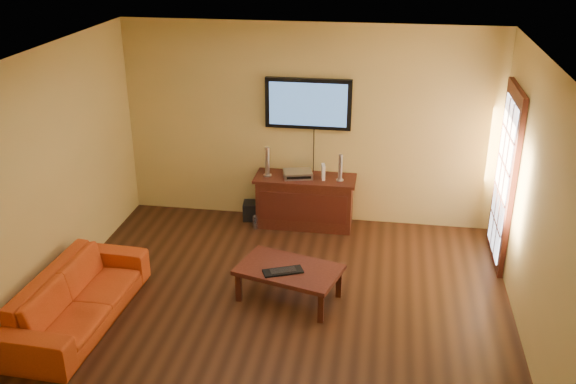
% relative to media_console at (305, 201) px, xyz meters
% --- Properties ---
extents(ground_plane, '(5.00, 5.00, 0.00)m').
position_rel_media_console_xyz_m(ground_plane, '(-0.00, -2.24, -0.35)').
color(ground_plane, black).
rests_on(ground_plane, ground).
extents(room_walls, '(5.00, 5.00, 5.00)m').
position_rel_media_console_xyz_m(room_walls, '(-0.00, -1.61, 1.33)').
color(room_walls, tan).
rests_on(room_walls, ground).
extents(french_door, '(0.07, 1.02, 2.22)m').
position_rel_media_console_xyz_m(french_door, '(2.45, -0.54, 0.70)').
color(french_door, '#39140C').
rests_on(french_door, ground).
extents(media_console, '(1.35, 0.52, 0.70)m').
position_rel_media_console_xyz_m(media_console, '(0.00, 0.00, 0.00)').
color(media_console, '#39140C').
rests_on(media_console, ground).
extents(television, '(1.14, 0.08, 0.67)m').
position_rel_media_console_xyz_m(television, '(0.00, 0.22, 1.30)').
color(television, black).
rests_on(television, ground).
extents(coffee_table, '(1.23, 0.92, 0.39)m').
position_rel_media_console_xyz_m(coffee_table, '(0.08, -1.87, -0.01)').
color(coffee_table, '#39140C').
rests_on(coffee_table, ground).
extents(sofa, '(0.64, 1.95, 0.76)m').
position_rel_media_console_xyz_m(sofa, '(-2.01, -2.64, 0.02)').
color(sofa, '#C84516').
rests_on(sofa, ground).
extents(speaker_left, '(0.11, 0.11, 0.40)m').
position_rel_media_console_xyz_m(speaker_left, '(-0.51, -0.02, 0.53)').
color(speaker_left, silver).
rests_on(speaker_left, media_console).
extents(speaker_right, '(0.10, 0.10, 0.36)m').
position_rel_media_console_xyz_m(speaker_right, '(0.47, -0.03, 0.51)').
color(speaker_right, silver).
rests_on(speaker_right, media_console).
extents(av_receiver, '(0.43, 0.36, 0.09)m').
position_rel_media_console_xyz_m(av_receiver, '(-0.10, -0.00, 0.39)').
color(av_receiver, silver).
rests_on(av_receiver, media_console).
extents(game_console, '(0.07, 0.15, 0.20)m').
position_rel_media_console_xyz_m(game_console, '(0.24, -0.02, 0.45)').
color(game_console, white).
rests_on(game_console, media_console).
extents(subwoofer, '(0.28, 0.28, 0.25)m').
position_rel_media_console_xyz_m(subwoofer, '(-0.75, 0.07, -0.23)').
color(subwoofer, black).
rests_on(subwoofer, ground).
extents(bottle, '(0.07, 0.07, 0.21)m').
position_rel_media_console_xyz_m(bottle, '(-0.65, -0.23, -0.26)').
color(bottle, white).
rests_on(bottle, ground).
extents(keyboard, '(0.46, 0.32, 0.03)m').
position_rel_media_console_xyz_m(keyboard, '(0.03, -1.97, 0.05)').
color(keyboard, black).
rests_on(keyboard, coffee_table).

